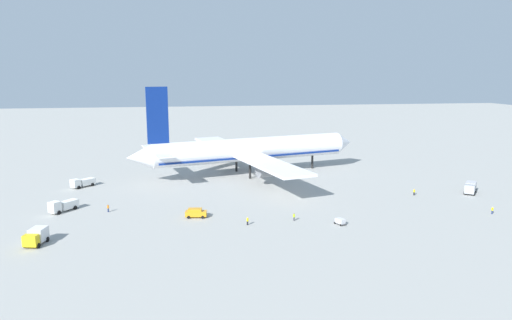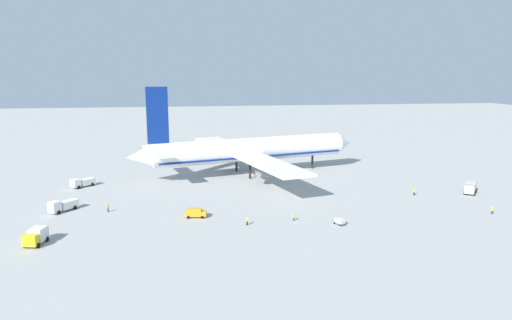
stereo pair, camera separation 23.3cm
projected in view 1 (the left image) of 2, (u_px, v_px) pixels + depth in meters
name	position (u px, v px, depth m)	size (l,w,h in m)	color
ground_plane	(252.00, 174.00, 142.09)	(600.00, 600.00, 0.00)	#9E9E99
airliner	(248.00, 150.00, 140.22)	(72.80, 71.73, 26.89)	white
service_truck_0	(63.00, 205.00, 103.19)	(5.80, 6.56, 2.81)	white
service_truck_1	(470.00, 187.00, 119.10)	(5.67, 6.20, 2.74)	#999EA5
service_truck_2	(36.00, 236.00, 83.35)	(3.60, 5.46, 2.84)	yellow
service_truck_3	(83.00, 182.00, 125.44)	(6.24, 6.13, 2.52)	white
service_van	(196.00, 213.00, 99.08)	(4.76, 2.61, 1.97)	orange
baggage_cart_0	(340.00, 221.00, 94.52)	(2.26, 2.87, 1.22)	#595B60
baggage_cart_1	(212.00, 151.00, 182.89)	(2.39, 3.15, 0.40)	#595B60
baggage_cart_2	(246.00, 147.00, 192.74)	(2.62, 3.40, 0.40)	#595B60
ground_worker_0	(492.00, 210.00, 101.47)	(0.47, 0.47, 1.68)	navy
ground_worker_1	(248.00, 221.00, 94.09)	(0.56, 0.56, 1.70)	black
ground_worker_2	(414.00, 192.00, 117.15)	(0.56, 0.56, 1.64)	black
ground_worker_3	(108.00, 208.00, 102.96)	(0.53, 0.53, 1.75)	navy
ground_worker_4	(294.00, 217.00, 96.85)	(0.54, 0.54, 1.64)	#3F3F47
traffic_cone_0	(293.00, 152.00, 180.75)	(0.36, 0.36, 0.55)	orange
traffic_cone_1	(148.00, 155.00, 174.37)	(0.36, 0.36, 0.55)	orange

